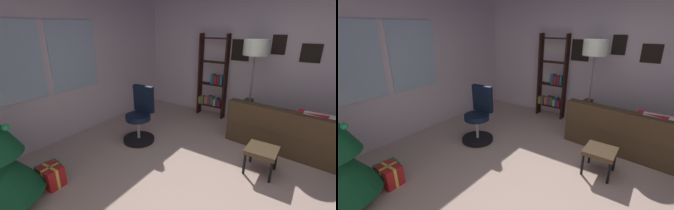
# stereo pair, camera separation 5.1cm
# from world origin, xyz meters

# --- Properties ---
(ground_plane) EXTENTS (5.09, 5.85, 0.10)m
(ground_plane) POSITION_xyz_m (0.00, 0.00, -0.05)
(ground_plane) COLOR #C3A392
(wall_back_with_windows) EXTENTS (5.09, 0.12, 2.69)m
(wall_back_with_windows) POSITION_xyz_m (-0.02, 2.97, 1.35)
(wall_back_with_windows) COLOR silver
(wall_back_with_windows) RESTS_ON ground_plane
(wall_right_with_frames) EXTENTS (0.12, 5.85, 2.69)m
(wall_right_with_frames) POSITION_xyz_m (2.59, 0.00, 1.35)
(wall_right_with_frames) COLOR silver
(wall_right_with_frames) RESTS_ON ground_plane
(couch) EXTENTS (1.59, 2.04, 0.77)m
(couch) POSITION_xyz_m (1.82, -0.66, 0.27)
(couch) COLOR #44321F
(couch) RESTS_ON ground_plane
(footstool) EXTENTS (0.41, 0.40, 0.37)m
(footstool) POSITION_xyz_m (0.71, -0.32, 0.32)
(footstool) COLOR #44321F
(footstool) RESTS_ON ground_plane
(gift_box_red) EXTENTS (0.24, 0.30, 0.28)m
(gift_box_red) POSITION_xyz_m (-1.13, 1.85, 0.13)
(gift_box_red) COLOR red
(gift_box_red) RESTS_ON ground_plane
(gift_box_green) EXTENTS (0.31, 0.25, 0.20)m
(gift_box_green) POSITION_xyz_m (-1.06, 2.04, 0.10)
(gift_box_green) COLOR #1E722D
(gift_box_green) RESTS_ON ground_plane
(office_chair) EXTENTS (0.56, 0.56, 0.99)m
(office_chair) POSITION_xyz_m (0.49, 1.73, 0.39)
(office_chair) COLOR black
(office_chair) RESTS_ON ground_plane
(bookshelf) EXTENTS (0.18, 0.64, 1.83)m
(bookshelf) POSITION_xyz_m (2.33, 1.18, 0.80)
(bookshelf) COLOR black
(bookshelf) RESTS_ON ground_plane
(floor_lamp) EXTENTS (0.44, 0.44, 1.76)m
(floor_lamp) POSITION_xyz_m (1.98, 0.24, 1.54)
(floor_lamp) COLOR slate
(floor_lamp) RESTS_ON ground_plane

